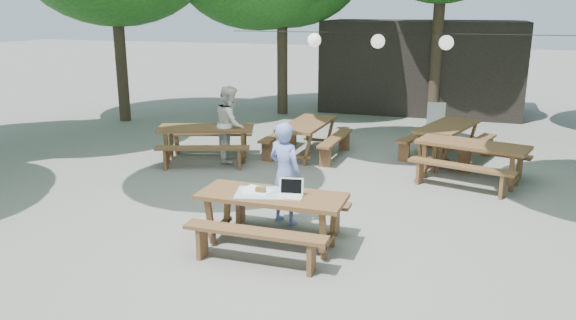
% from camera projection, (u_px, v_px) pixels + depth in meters
% --- Properties ---
extents(ground, '(80.00, 80.00, 0.00)m').
position_uv_depth(ground, '(320.00, 222.00, 8.65)').
color(ground, slate).
rests_on(ground, ground).
extents(pavilion, '(6.00, 3.00, 2.80)m').
position_uv_depth(pavilion, '(422.00, 66.00, 17.75)').
color(pavilion, black).
rests_on(pavilion, ground).
extents(main_picnic_table, '(2.00, 1.58, 0.75)m').
position_uv_depth(main_picnic_table, '(272.00, 219.00, 7.71)').
color(main_picnic_table, brown).
rests_on(main_picnic_table, ground).
extents(picnic_table_nw, '(2.31, 2.12, 0.75)m').
position_uv_depth(picnic_table_nw, '(206.00, 143.00, 11.99)').
color(picnic_table_nw, brown).
rests_on(picnic_table_nw, ground).
extents(picnic_table_ne, '(2.26, 2.03, 0.75)m').
position_uv_depth(picnic_table_ne, '(471.00, 162.00, 10.57)').
color(picnic_table_ne, brown).
rests_on(picnic_table_ne, ground).
extents(picnic_table_far_w, '(1.66, 2.03, 0.75)m').
position_uv_depth(picnic_table_far_w, '(307.00, 139.00, 12.43)').
color(picnic_table_far_w, brown).
rests_on(picnic_table_far_w, ground).
extents(picnic_table_far_e, '(2.07, 2.28, 0.75)m').
position_uv_depth(picnic_table_far_e, '(447.00, 141.00, 12.16)').
color(picnic_table_far_e, brown).
rests_on(picnic_table_far_e, ground).
extents(woman, '(0.67, 0.55, 1.57)m').
position_uv_depth(woman, '(285.00, 173.00, 8.45)').
color(woman, '#7D91E4').
rests_on(woman, ground).
extents(second_person, '(0.83, 0.94, 1.61)m').
position_uv_depth(second_person, '(231.00, 124.00, 11.91)').
color(second_person, white).
rests_on(second_person, ground).
extents(plastic_chair, '(0.47, 0.47, 0.90)m').
position_uv_depth(plastic_chair, '(435.00, 129.00, 14.02)').
color(plastic_chair, silver).
rests_on(plastic_chair, ground).
extents(laptop, '(0.37, 0.31, 0.24)m').
position_uv_depth(laptop, '(291.00, 192.00, 7.51)').
color(laptop, white).
rests_on(laptop, main_picnic_table).
extents(tabletop_clutter, '(0.76, 0.69, 0.08)m').
position_uv_depth(tabletop_clutter, '(260.00, 192.00, 7.68)').
color(tabletop_clutter, '#3B96CA').
rests_on(tabletop_clutter, main_picnic_table).
extents(paper_lanterns, '(9.00, 0.34, 0.38)m').
position_uv_depth(paper_lanterns, '(379.00, 41.00, 13.57)').
color(paper_lanterns, black).
rests_on(paper_lanterns, ground).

